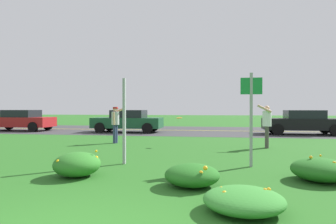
# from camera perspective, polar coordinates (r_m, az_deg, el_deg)

# --- Properties ---
(ground_plane) EXTENTS (120.00, 120.00, 0.00)m
(ground_plane) POSITION_cam_1_polar(r_m,az_deg,el_deg) (12.44, 1.85, -6.50)
(ground_plane) COLOR #26601E
(highway_strip) EXTENTS (120.00, 9.55, 0.01)m
(highway_strip) POSITION_cam_1_polar(r_m,az_deg,el_deg) (21.59, 5.14, -3.46)
(highway_strip) COLOR #38383A
(highway_strip) RESTS_ON ground
(highway_center_stripe) EXTENTS (120.00, 0.16, 0.00)m
(highway_center_stripe) POSITION_cam_1_polar(r_m,az_deg,el_deg) (21.59, 5.14, -3.44)
(highway_center_stripe) COLOR yellow
(highway_center_stripe) RESTS_ON ground
(daylily_clump_mid_center) EXTENTS (1.22, 1.28, 0.54)m
(daylily_clump_mid_center) POSITION_cam_1_polar(r_m,az_deg,el_deg) (7.40, 26.57, -9.59)
(daylily_clump_mid_center) COLOR #23661E
(daylily_clump_mid_center) RESTS_ON ground
(daylily_clump_near_camera) EXTENTS (1.22, 1.25, 0.35)m
(daylily_clump_near_camera) POSITION_cam_1_polar(r_m,az_deg,el_deg) (4.89, 13.94, -15.64)
(daylily_clump_near_camera) COLOR #337F2D
(daylily_clump_near_camera) RESTS_ON ground
(daylily_clump_front_left) EXTENTS (1.10, 1.09, 0.49)m
(daylily_clump_front_left) POSITION_cam_1_polar(r_m,az_deg,el_deg) (6.22, 4.52, -11.64)
(daylily_clump_front_left) COLOR #23661E
(daylily_clump_front_left) RESTS_ON ground
(daylily_clump_front_center) EXTENTS (1.05, 1.12, 0.59)m
(daylily_clump_front_center) POSITION_cam_1_polar(r_m,az_deg,el_deg) (7.36, -16.56, -9.33)
(daylily_clump_front_center) COLOR #2D7526
(daylily_clump_front_center) RESTS_ON ground
(sign_post_near_path) EXTENTS (0.07, 0.10, 2.39)m
(sign_post_near_path) POSITION_cam_1_polar(r_m,az_deg,el_deg) (8.61, -8.16, -1.70)
(sign_post_near_path) COLOR #93969B
(sign_post_near_path) RESTS_ON ground
(sign_post_by_roadside) EXTENTS (0.56, 0.10, 2.49)m
(sign_post_by_roadside) POSITION_cam_1_polar(r_m,az_deg,el_deg) (8.40, 15.24, 0.40)
(sign_post_by_roadside) COLOR #93969B
(sign_post_by_roadside) RESTS_ON ground
(person_thrower_red_cap_gray_shirt) EXTENTS (0.57, 0.51, 1.62)m
(person_thrower_red_cap_gray_shirt) POSITION_cam_1_polar(r_m,az_deg,el_deg) (13.87, -9.77, -1.67)
(person_thrower_red_cap_gray_shirt) COLOR #B2B2B7
(person_thrower_red_cap_gray_shirt) RESTS_ON ground
(person_catcher_white_shirt) EXTENTS (0.57, 0.51, 1.72)m
(person_catcher_white_shirt) POSITION_cam_1_polar(r_m,az_deg,el_deg) (12.59, 17.92, -1.88)
(person_catcher_white_shirt) COLOR silver
(person_catcher_white_shirt) RESTS_ON ground
(frisbee_orange) EXTENTS (0.24, 0.24, 0.05)m
(frisbee_orange) POSITION_cam_1_polar(r_m,az_deg,el_deg) (12.66, 2.10, -1.11)
(frisbee_orange) COLOR orange
(car_black_center_left) EXTENTS (4.50, 2.00, 1.45)m
(car_black_center_left) POSITION_cam_1_polar(r_m,az_deg,el_deg) (19.95, 23.79, -1.73)
(car_black_center_left) COLOR black
(car_black_center_left) RESTS_ON ground
(car_dark_green_center_right) EXTENTS (4.50, 2.00, 1.45)m
(car_dark_green_center_right) POSITION_cam_1_polar(r_m,az_deg,el_deg) (20.23, -7.50, -1.65)
(car_dark_green_center_right) COLOR #194C2D
(car_dark_green_center_right) RESTS_ON ground
(car_red_rightmost) EXTENTS (4.50, 2.00, 1.45)m
(car_red_rightmost) POSITION_cam_1_polar(r_m,az_deg,el_deg) (23.69, -25.76, -1.37)
(car_red_rightmost) COLOR maroon
(car_red_rightmost) RESTS_ON ground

